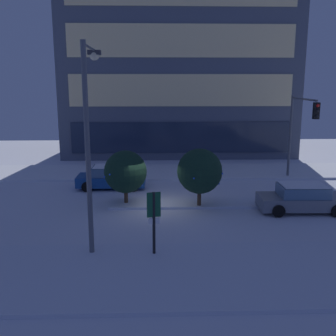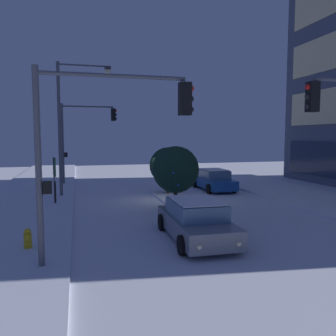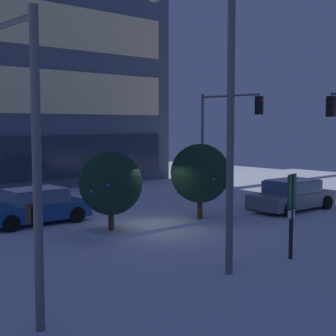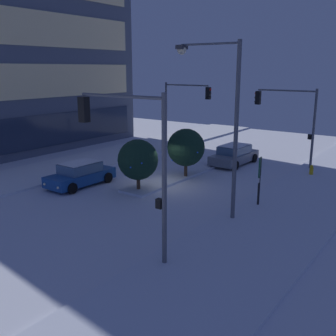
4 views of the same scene
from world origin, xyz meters
name	(u,v)px [view 4 (image 4 of 4)]	position (x,y,z in m)	size (l,w,h in m)	color
ground	(157,186)	(0.00, 0.00, 0.00)	(52.00, 52.00, 0.00)	silver
curb_strip_near	(287,212)	(0.00, -8.34, 0.07)	(52.00, 5.20, 0.14)	silver
curb_strip_far	(68,166)	(0.00, 8.34, 0.07)	(52.00, 5.20, 0.14)	silver
median_strip	(174,177)	(2.10, 0.13, 0.07)	(9.00, 1.80, 0.14)	silver
car_near	(234,155)	(8.10, -1.25, 0.71)	(4.78, 2.22, 1.49)	slate
car_far	(80,174)	(-2.71, 3.94, 0.71)	(4.55, 2.10, 1.49)	#19478C
traffic_light_corner_far_right	(184,104)	(9.91, 4.67, 4.19)	(0.32, 4.69, 5.96)	#565960
traffic_light_corner_near_left	(129,146)	(-8.02, -4.94, 4.35)	(0.32, 4.33, 6.37)	#565960
traffic_light_corner_near_right	(289,113)	(9.76, -4.71, 4.01)	(0.32, 4.69, 5.79)	#565960
street_lamp_arched	(220,107)	(-2.43, -5.63, 5.43)	(0.56, 3.34, 8.38)	#565960
fire_hydrant	(311,171)	(8.00, -7.13, 0.38)	(0.48, 0.26, 0.80)	gold
parking_info_sign	(260,176)	(0.10, -6.71, 1.71)	(0.55, 0.18, 2.68)	black
decorated_tree_median	(138,160)	(-1.50, 0.23, 1.93)	(2.40, 2.40, 3.14)	#473323
decorated_tree_left_of_median	(186,148)	(2.61, -0.44, 2.08)	(2.49, 2.50, 3.33)	#473323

